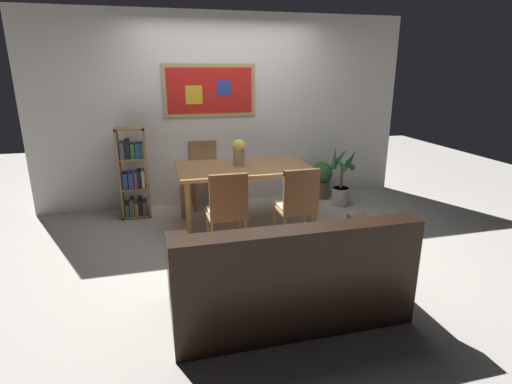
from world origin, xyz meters
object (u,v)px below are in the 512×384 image
object	(u,v)px
dining_table	(244,173)
dining_chair_far_left	(204,169)
leather_couch	(287,279)
flower_vase	(239,151)
dining_chair_near_right	(297,202)
potted_ivy	(321,178)
bookshelf	(134,176)
potted_palm	(341,183)
dining_chair_near_left	(227,207)

from	to	relation	value
dining_table	dining_chair_far_left	world-z (taller)	dining_chair_far_left
dining_chair_far_left	dining_table	bearing A→B (deg)	-66.13
leather_couch	flower_vase	xyz separation A→B (m)	(0.08, 2.05, 0.62)
dining_chair_near_right	potted_ivy	bearing A→B (deg)	58.68
dining_chair_near_right	potted_ivy	world-z (taller)	dining_chair_near_right
dining_chair_near_right	leather_couch	bearing A→B (deg)	-113.79
bookshelf	potted_ivy	bearing A→B (deg)	2.76
bookshelf	flower_vase	xyz separation A→B (m)	(1.27, -0.57, 0.37)
leather_couch	potted_palm	size ratio (longest dim) A/B	2.16
dining_chair_far_left	potted_ivy	xyz separation A→B (m)	(1.74, -0.08, -0.24)
dining_chair_far_left	flower_vase	xyz separation A→B (m)	(0.33, -0.78, 0.39)
potted_palm	flower_vase	bearing A→B (deg)	-169.04
dining_chair_near_left	dining_table	bearing A→B (deg)	66.55
leather_couch	potted_ivy	bearing A→B (deg)	61.65
dining_table	potted_palm	xyz separation A→B (m)	(1.50, 0.36, -0.33)
dining_chair_near_left	potted_ivy	distance (m)	2.38
dining_table	dining_chair_near_right	bearing A→B (deg)	-66.02
bookshelf	potted_ivy	distance (m)	2.69
dining_chair_near_left	leather_couch	distance (m)	1.19
dining_chair_near_left	bookshelf	xyz separation A→B (m)	(-0.94, 1.48, 0.01)
bookshelf	potted_ivy	size ratio (longest dim) A/B	2.14
potted_ivy	flower_vase	xyz separation A→B (m)	(-1.41, -0.70, 0.63)
dining_chair_far_left	potted_ivy	bearing A→B (deg)	-2.62
dining_chair_far_left	potted_ivy	world-z (taller)	dining_chair_far_left
dining_chair_near_right	dining_table	bearing A→B (deg)	113.98
dining_chair_near_right	leather_couch	size ratio (longest dim) A/B	0.51
dining_chair_near_left	potted_palm	distance (m)	2.23
dining_chair_near_left	potted_palm	size ratio (longest dim) A/B	1.09
dining_table	dining_chair_far_left	distance (m)	0.93
dining_chair_near_left	potted_palm	bearing A→B (deg)	32.98
dining_table	bookshelf	bearing A→B (deg)	154.18
dining_chair_near_right	dining_chair_near_left	xyz separation A→B (m)	(-0.75, 0.01, 0.00)
bookshelf	dining_chair_near_right	bearing A→B (deg)	-41.40
potted_ivy	flower_vase	size ratio (longest dim) A/B	1.72
leather_couch	potted_ivy	distance (m)	3.13
dining_table	dining_chair_near_left	xyz separation A→B (m)	(-0.37, -0.85, -0.12)
dining_chair_far_left	leather_couch	xyz separation A→B (m)	(0.26, -2.83, -0.23)
dining_table	potted_ivy	size ratio (longest dim) A/B	2.91
potted_ivy	leather_couch	bearing A→B (deg)	-118.35
dining_chair_far_left	dining_chair_near_left	bearing A→B (deg)	-89.79
flower_vase	leather_couch	bearing A→B (deg)	-92.17
potted_ivy	flower_vase	world-z (taller)	flower_vase
potted_ivy	dining_chair_near_right	bearing A→B (deg)	-121.32
dining_chair_near_left	potted_palm	xyz separation A→B (m)	(1.86, 1.21, -0.21)
dining_chair_near_right	leather_couch	xyz separation A→B (m)	(-0.50, -1.13, -0.23)
flower_vase	potted_palm	bearing A→B (deg)	10.96
dining_chair_near_left	dining_chair_far_left	world-z (taller)	same
dining_chair_far_left	potted_ivy	size ratio (longest dim) A/B	1.66
leather_couch	dining_table	bearing A→B (deg)	86.65
bookshelf	dining_table	bearing A→B (deg)	-25.82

